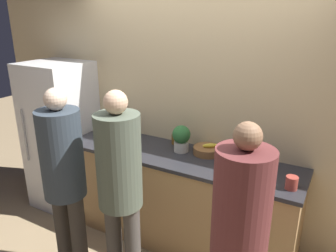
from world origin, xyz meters
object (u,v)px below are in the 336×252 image
(person_right, at_px, (240,225))
(fruit_bowl, at_px, (207,150))
(bottle_red, at_px, (264,161))
(refrigerator, at_px, (62,136))
(person_center, at_px, (120,181))
(person_left, at_px, (64,173))
(bottle_dark, at_px, (137,131))
(bottle_amber, at_px, (174,139))
(cup_red, at_px, (292,183))
(potted_plant, at_px, (181,138))
(utensil_crock, at_px, (113,128))

(person_right, bearing_deg, fruit_bowl, 122.96)
(fruit_bowl, relative_size, bottle_red, 1.25)
(refrigerator, distance_m, person_center, 1.65)
(person_left, relative_size, bottle_dark, 7.58)
(person_center, relative_size, bottle_amber, 12.03)
(bottle_red, bearing_deg, cup_red, -38.68)
(person_left, height_order, fruit_bowl, person_left)
(cup_red, xyz_separation_m, potted_plant, (-1.06, 0.23, 0.09))
(person_right, height_order, cup_red, person_right)
(person_right, xyz_separation_m, bottle_red, (-0.08, 0.90, 0.04))
(refrigerator, bearing_deg, utensil_crock, 12.33)
(person_right, distance_m, bottle_amber, 1.46)
(person_left, bearing_deg, fruit_bowl, 52.10)
(bottle_dark, height_order, cup_red, bottle_dark)
(refrigerator, relative_size, bottle_red, 8.24)
(person_left, xyz_separation_m, cup_red, (1.62, 0.74, -0.00))
(person_center, distance_m, bottle_amber, 1.01)
(person_center, height_order, bottle_dark, person_center)
(person_center, bearing_deg, bottle_amber, 94.44)
(person_right, xyz_separation_m, fruit_bowl, (-0.63, 0.97, -0.00))
(bottle_amber, xyz_separation_m, bottle_red, (0.94, -0.14, 0.03))
(potted_plant, bearing_deg, bottle_red, -0.96)
(fruit_bowl, relative_size, cup_red, 2.53)
(person_center, height_order, bottle_red, person_center)
(refrigerator, xyz_separation_m, person_center, (1.44, -0.77, 0.17))
(fruit_bowl, distance_m, bottle_red, 0.56)
(person_right, relative_size, fruit_bowl, 6.39)
(utensil_crock, xyz_separation_m, bottle_dark, (0.31, 0.03, 0.01))
(bottle_amber, relative_size, potted_plant, 0.55)
(utensil_crock, xyz_separation_m, cup_red, (1.93, -0.27, -0.02))
(utensil_crock, xyz_separation_m, bottle_red, (1.66, -0.05, 0.01))
(person_left, distance_m, person_center, 0.50)
(person_left, height_order, person_center, person_center)
(bottle_amber, relative_size, bottle_red, 0.69)
(refrigerator, relative_size, person_left, 1.01)
(refrigerator, xyz_separation_m, bottle_red, (2.31, 0.09, 0.18))
(bottle_amber, bearing_deg, bottle_red, -8.74)
(person_center, distance_m, utensil_crock, 1.21)
(person_center, height_order, potted_plant, person_center)
(person_right, bearing_deg, cup_red, 74.88)
(person_center, bearing_deg, potted_plant, 85.42)
(person_right, relative_size, bottle_amber, 11.57)
(bottle_red, relative_size, potted_plant, 0.80)
(utensil_crock, xyz_separation_m, potted_plant, (0.87, -0.04, 0.07))
(person_center, distance_m, bottle_red, 1.22)
(person_left, height_order, utensil_crock, person_left)
(bottle_amber, bearing_deg, bottle_dark, -170.71)
(person_left, xyz_separation_m, potted_plant, (0.56, 0.97, 0.08))
(person_left, height_order, person_right, person_left)
(person_left, xyz_separation_m, bottle_amber, (0.41, 1.10, 0.00))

